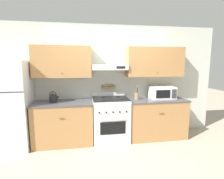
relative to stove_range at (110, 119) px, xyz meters
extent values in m
plane|color=#B2A38E|center=(0.00, -0.32, -0.48)|extent=(16.00, 16.00, 0.00)
cube|color=silver|center=(0.00, 0.37, 0.80)|extent=(5.20, 0.08, 2.55)
cube|color=#AD7A47|center=(-1.00, 0.17, 1.25)|extent=(1.20, 0.33, 0.66)
sphere|color=brown|center=(-1.00, -0.01, 1.02)|extent=(0.02, 0.02, 0.02)
cube|color=#AD7A47|center=(1.05, 0.17, 1.25)|extent=(1.31, 0.33, 0.66)
sphere|color=brown|center=(1.05, -0.01, 1.02)|extent=(0.02, 0.02, 0.02)
cube|color=silver|center=(0.00, 0.15, 1.13)|extent=(0.77, 0.37, 0.11)
cube|color=black|center=(0.22, -0.04, 1.13)|extent=(0.19, 0.01, 0.05)
cube|color=#AD7A47|center=(0.00, 0.29, 0.67)|extent=(0.34, 0.07, 0.02)
cylinder|color=olive|center=(-0.14, 0.29, 0.71)|extent=(0.03, 0.03, 0.06)
cylinder|color=olive|center=(-0.07, 0.29, 0.71)|extent=(0.03, 0.03, 0.06)
cylinder|color=olive|center=(0.00, 0.29, 0.71)|extent=(0.03, 0.03, 0.06)
cylinder|color=olive|center=(0.07, 0.29, 0.71)|extent=(0.03, 0.03, 0.06)
cylinder|color=olive|center=(0.14, 0.29, 0.71)|extent=(0.03, 0.03, 0.06)
cube|color=#AD7A47|center=(-1.00, 0.02, -0.05)|extent=(1.20, 0.63, 0.86)
cube|color=#4C4C51|center=(-1.00, 0.02, 0.40)|extent=(1.22, 0.66, 0.03)
cylinder|color=brown|center=(-1.00, -0.31, 0.17)|extent=(0.10, 0.01, 0.01)
cube|color=#AD7A47|center=(1.05, 0.02, -0.05)|extent=(1.31, 0.63, 0.86)
cube|color=#4C4C51|center=(1.05, 0.02, 0.40)|extent=(1.33, 0.66, 0.03)
cylinder|color=brown|center=(1.05, -0.31, 0.17)|extent=(0.10, 0.01, 0.01)
cube|color=white|center=(0.00, 0.00, -0.01)|extent=(0.76, 0.65, 0.93)
cube|color=black|center=(0.00, -0.33, -0.08)|extent=(0.52, 0.01, 0.26)
cylinder|color=#ADAFB5|center=(0.00, -0.35, 0.10)|extent=(0.54, 0.02, 0.02)
cube|color=black|center=(0.00, 0.00, 0.46)|extent=(0.76, 0.65, 0.01)
cylinder|color=#232326|center=(-0.18, -0.16, 0.48)|extent=(0.11, 0.11, 0.02)
cylinder|color=#232326|center=(0.18, -0.16, 0.48)|extent=(0.11, 0.11, 0.02)
cylinder|color=#232326|center=(-0.18, 0.15, 0.48)|extent=(0.11, 0.11, 0.02)
cylinder|color=#232326|center=(0.18, 0.15, 0.48)|extent=(0.11, 0.11, 0.02)
cylinder|color=black|center=(-0.28, -0.34, 0.25)|extent=(0.03, 0.02, 0.03)
cylinder|color=black|center=(-0.14, -0.34, 0.25)|extent=(0.03, 0.02, 0.03)
cylinder|color=black|center=(0.00, -0.34, 0.25)|extent=(0.03, 0.02, 0.03)
cylinder|color=black|center=(0.14, -0.34, 0.25)|extent=(0.03, 0.02, 0.03)
cylinder|color=black|center=(0.28, -0.34, 0.25)|extent=(0.03, 0.02, 0.03)
cube|color=white|center=(0.00, 0.30, 0.51)|extent=(0.76, 0.04, 0.09)
cube|color=white|center=(-2.03, -0.02, 0.40)|extent=(0.79, 0.69, 1.74)
cylinder|color=#232326|center=(-1.20, 0.04, 0.48)|extent=(0.16, 0.16, 0.13)
ellipsoid|color=#232326|center=(-1.20, 0.04, 0.55)|extent=(0.15, 0.15, 0.08)
sphere|color=black|center=(-1.20, 0.04, 0.60)|extent=(0.02, 0.02, 0.02)
cylinder|color=#232326|center=(-1.12, 0.04, 0.50)|extent=(0.10, 0.03, 0.08)
torus|color=black|center=(-1.20, 0.04, 0.57)|extent=(0.14, 0.01, 0.14)
cube|color=white|center=(1.21, 0.06, 0.55)|extent=(0.54, 0.38, 0.27)
cube|color=black|center=(1.15, -0.14, 0.55)|extent=(0.32, 0.01, 0.17)
cube|color=#38383D|center=(1.41, -0.14, 0.55)|extent=(0.11, 0.01, 0.20)
cylinder|color=#8E7051|center=(0.61, 0.04, 0.49)|extent=(0.11, 0.11, 0.15)
cylinder|color=olive|center=(0.59, 0.03, 0.64)|extent=(0.01, 0.05, 0.16)
cylinder|color=#28282B|center=(0.61, 0.04, 0.64)|extent=(0.01, 0.04, 0.16)
cylinder|color=#B2B2B7|center=(0.63, 0.05, 0.64)|extent=(0.01, 0.03, 0.16)
camera|label=1|loc=(-0.57, -3.66, 1.21)|focal=28.00mm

